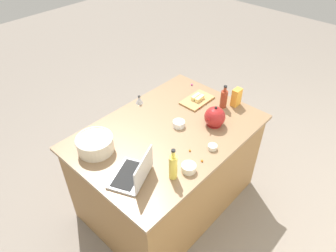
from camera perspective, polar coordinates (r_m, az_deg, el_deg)
name	(u,v)px	position (r m, az deg, el deg)	size (l,w,h in m)	color
ground_plane	(168,198)	(3.22, 0.00, -13.23)	(12.00, 12.00, 0.00)	slate
island_counter	(168,167)	(2.87, 0.00, -7.73)	(1.57, 1.09, 0.90)	olive
laptop	(134,174)	(2.17, -6.33, -8.83)	(0.37, 0.33, 0.22)	#B7B7BC
mixing_bowl_large	(95,144)	(2.41, -13.46, -3.25)	(0.29, 0.29, 0.13)	beige
bottle_soy	(224,99)	(2.83, 10.38, 5.07)	(0.06, 0.06, 0.22)	maroon
bottle_oil	(173,166)	(2.12, 0.96, -7.56)	(0.06, 0.06, 0.26)	#DBC64C
kettle	(215,117)	(2.61, 8.71, 1.66)	(0.21, 0.18, 0.20)	maroon
cutting_board	(197,100)	(2.92, 5.44, 4.82)	(0.32, 0.19, 0.02)	#AD7F4C
butter_stick_left	(196,97)	(2.92, 5.21, 5.48)	(0.11, 0.04, 0.04)	#F4E58C
butter_stick_right	(200,98)	(2.90, 5.94, 5.16)	(0.11, 0.04, 0.04)	#F4E58C
ramekin_small	(189,168)	(2.22, 3.87, -7.79)	(0.11, 0.11, 0.05)	beige
ramekin_medium	(179,124)	(2.59, 2.03, 0.42)	(0.10, 0.10, 0.05)	white
ramekin_wide	(212,147)	(2.41, 8.30, -3.91)	(0.07, 0.07, 0.04)	beige
kitchen_timer	(139,100)	(2.88, -5.39, 4.90)	(0.07, 0.07, 0.08)	#B2B2B7
candy_bag	(236,97)	(2.88, 12.65, 5.27)	(0.09, 0.06, 0.17)	gold
candy_0	(190,151)	(2.38, 4.11, -4.58)	(0.02, 0.02, 0.02)	orange
candy_1	(202,161)	(2.31, 6.36, -6.45)	(0.02, 0.02, 0.02)	orange
candy_2	(200,108)	(2.82, 5.92, 3.35)	(0.02, 0.02, 0.02)	red
candy_3	(192,85)	(3.15, 4.47, 7.72)	(0.02, 0.02, 0.02)	#CC3399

